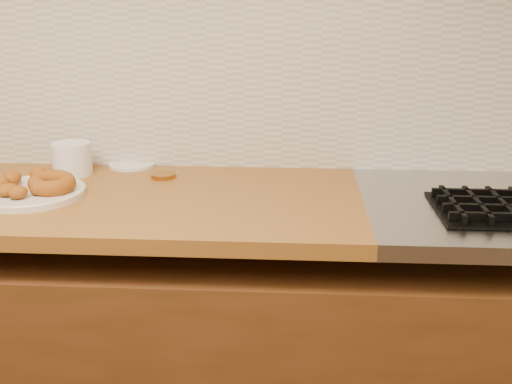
% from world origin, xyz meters
% --- Properties ---
extents(wall_back, '(4.00, 0.02, 2.70)m').
position_xyz_m(wall_back, '(0.00, 2.00, 1.35)').
color(wall_back, tan).
rests_on(wall_back, ground).
extents(base_cabinet, '(3.60, 0.60, 0.77)m').
position_xyz_m(base_cabinet, '(0.00, 1.69, 0.39)').
color(base_cabinet, '#592F18').
rests_on(base_cabinet, floor).
extents(backsplash, '(3.60, 0.02, 0.60)m').
position_xyz_m(backsplash, '(0.00, 1.99, 1.20)').
color(backsplash, beige).
rests_on(backsplash, wall_back).
extents(donut_plate, '(0.28, 0.28, 0.02)m').
position_xyz_m(donut_plate, '(-0.38, 1.66, 0.91)').
color(donut_plate, beige).
rests_on(donut_plate, butcher_block).
extents(ring_donut, '(0.18, 0.18, 0.06)m').
position_xyz_m(ring_donut, '(-0.32, 1.66, 0.94)').
color(ring_donut, '#904F0E').
rests_on(ring_donut, donut_plate).
extents(fried_dough_chunks, '(0.18, 0.20, 0.05)m').
position_xyz_m(fried_dough_chunks, '(-0.40, 1.66, 0.94)').
color(fried_dough_chunks, '#904F0E').
rests_on(fried_dough_chunks, donut_plate).
extents(plastic_tub, '(0.15, 0.15, 0.10)m').
position_xyz_m(plastic_tub, '(-0.34, 1.87, 0.95)').
color(plastic_tub, silver).
rests_on(plastic_tub, butcher_block).
extents(tub_lid, '(0.16, 0.16, 0.01)m').
position_xyz_m(tub_lid, '(-0.19, 1.97, 0.90)').
color(tub_lid, silver).
rests_on(tub_lid, butcher_block).
extents(brass_jar_lid, '(0.08, 0.08, 0.01)m').
position_xyz_m(brass_jar_lid, '(-0.06, 1.85, 0.91)').
color(brass_jar_lid, '#A26A23').
rests_on(brass_jar_lid, butcher_block).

